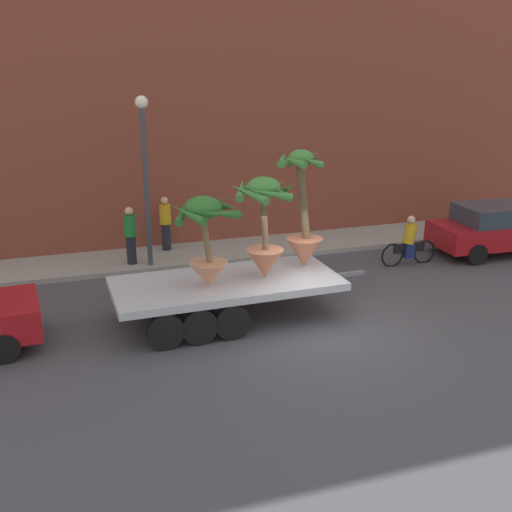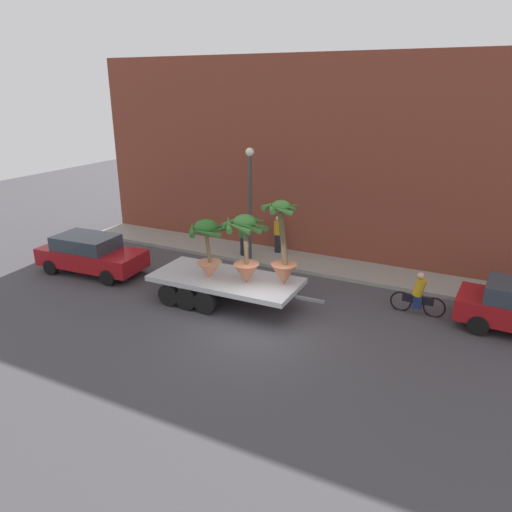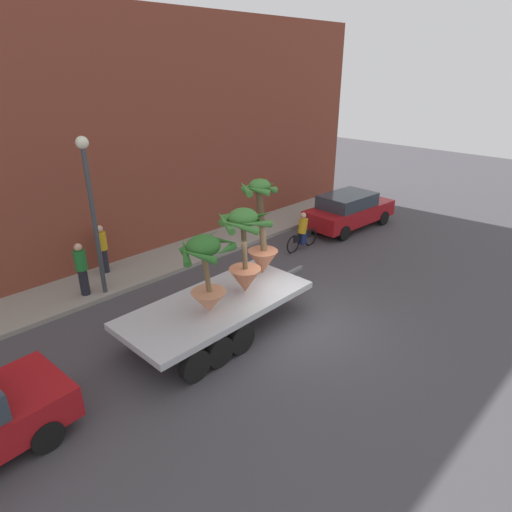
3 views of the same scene
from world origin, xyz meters
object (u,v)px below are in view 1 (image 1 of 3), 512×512
object	(u,v)px
flatbed_trailer	(217,290)
cyclist	(409,243)
parked_car	(501,228)
pedestrian_near_gate	(130,234)
pedestrian_far_left	(166,222)
potted_palm_middle	(303,222)
street_lamp	(145,160)
potted_palm_front	(264,226)
potted_palm_rear	(206,239)

from	to	relation	value
flatbed_trailer	cyclist	bearing A→B (deg)	18.36
cyclist	parked_car	bearing A→B (deg)	1.88
parked_car	pedestrian_near_gate	world-z (taller)	pedestrian_near_gate
pedestrian_far_left	parked_car	bearing A→B (deg)	-17.53
potted_palm_middle	street_lamp	world-z (taller)	street_lamp
flatbed_trailer	pedestrian_far_left	xyz separation A→B (m)	(-0.19, 5.47, 0.29)
potted_palm_middle	cyclist	xyz separation A→B (m)	(4.23, 1.83, -1.47)
potted_palm_middle	street_lamp	bearing A→B (deg)	130.22
parked_car	potted_palm_front	bearing A→B (deg)	-164.61
potted_palm_front	parked_car	xyz separation A→B (m)	(8.78, 2.42, -1.41)
pedestrian_far_left	potted_palm_rear	bearing A→B (deg)	-90.81
flatbed_trailer	cyclist	world-z (taller)	cyclist
street_lamp	potted_palm_middle	bearing A→B (deg)	-49.78
potted_palm_middle	parked_car	size ratio (longest dim) A/B	0.64
flatbed_trailer	pedestrian_near_gate	size ratio (longest dim) A/B	3.70
pedestrian_near_gate	cyclist	bearing A→B (deg)	-15.86
potted_palm_middle	street_lamp	size ratio (longest dim) A/B	0.60
pedestrian_near_gate	pedestrian_far_left	size ratio (longest dim) A/B	1.00
flatbed_trailer	pedestrian_far_left	distance (m)	5.48
potted_palm_rear	street_lamp	world-z (taller)	street_lamp
parked_car	street_lamp	xyz separation A→B (m)	(-10.83, 1.86, 2.40)
flatbed_trailer	potted_palm_front	size ratio (longest dim) A/B	2.62
potted_palm_front	cyclist	size ratio (longest dim) A/B	1.31
parked_car	pedestrian_near_gate	bearing A→B (deg)	169.28
parked_car	street_lamp	size ratio (longest dim) A/B	0.95
potted_palm_middle	pedestrian_near_gate	distance (m)	5.63
flatbed_trailer	street_lamp	world-z (taller)	street_lamp
pedestrian_near_gate	flatbed_trailer	bearing A→B (deg)	-72.26
potted_palm_rear	cyclist	world-z (taller)	potted_palm_rear
cyclist	pedestrian_near_gate	distance (m)	8.26
cyclist	parked_car	distance (m)	3.39
flatbed_trailer	parked_car	bearing A→B (deg)	12.94
parked_car	pedestrian_near_gate	distance (m)	11.53
flatbed_trailer	potted_palm_front	xyz separation A→B (m)	(1.13, -0.14, 1.49)
parked_car	street_lamp	distance (m)	11.25
potted_palm_middle	potted_palm_front	xyz separation A→B (m)	(-1.16, -0.48, 0.10)
potted_palm_front	parked_car	world-z (taller)	potted_palm_front
potted_palm_rear	cyclist	bearing A→B (deg)	19.69
potted_palm_middle	street_lamp	xyz separation A→B (m)	(-3.21, 3.80, 1.09)
cyclist	street_lamp	world-z (taller)	street_lamp
cyclist	parked_car	xyz separation A→B (m)	(3.39, 0.11, 0.16)
potted_palm_front	pedestrian_far_left	bearing A→B (deg)	103.30
potted_palm_rear	potted_palm_front	size ratio (longest dim) A/B	0.87
potted_palm_middle	cyclist	world-z (taller)	potted_palm_middle
potted_palm_middle	pedestrian_near_gate	size ratio (longest dim) A/B	1.70
cyclist	street_lamp	distance (m)	8.12
potted_palm_front	cyclist	xyz separation A→B (m)	(5.39, 2.31, -1.57)
potted_palm_middle	parked_car	bearing A→B (deg)	14.28
street_lamp	cyclist	bearing A→B (deg)	-14.81
potted_palm_front	pedestrian_near_gate	xyz separation A→B (m)	(-2.55, 4.56, -1.20)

